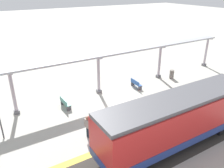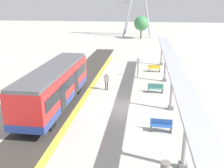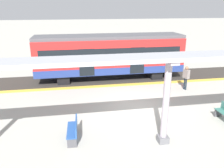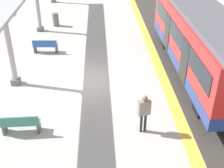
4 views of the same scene
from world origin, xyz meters
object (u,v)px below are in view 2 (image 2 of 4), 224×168
Objects in this scene: canopy_pillar_fifth at (162,52)px; passenger_waiting_near_edge at (106,80)px; bench_far_end at (155,88)px; train_near_carriage at (55,86)px; platform_info_sign at (138,66)px; bench_mid_platform at (161,125)px; canopy_pillar_third at (172,88)px; canopy_pillar_fourth at (166,65)px; bench_near_end at (154,68)px; canopy_pillar_second at (186,137)px.

passenger_waiting_near_edge is (-5.97, -11.22, -0.82)m from canopy_pillar_fifth.
train_near_carriage is at bearing -150.81° from bench_far_end.
platform_info_sign is at bearing 110.15° from bench_far_end.
train_near_carriage is at bearing 160.45° from bench_mid_platform.
train_near_carriage is 3.11× the size of canopy_pillar_third.
canopy_pillar_fourth is (9.51, 8.47, 0.04)m from train_near_carriage.
canopy_pillar_fourth is at bearing 41.68° from train_near_carriage.
canopy_pillar_fifth is (9.51, 16.01, 0.04)m from train_near_carriage.
canopy_pillar_fifth reaches higher than platform_info_sign.
train_near_carriage reaches higher than passenger_waiting_near_edge.
canopy_pillar_fifth reaches higher than bench_near_end.
train_near_carriage reaches higher than platform_info_sign.
canopy_pillar_fourth is at bearing -74.61° from bench_near_end.
passenger_waiting_near_edge is at bearing 53.52° from train_near_carriage.
bench_far_end is at bearing 95.55° from canopy_pillar_second.
canopy_pillar_fourth is 7.54m from canopy_pillar_fifth.
bench_near_end is 9.00m from passenger_waiting_near_edge.
canopy_pillar_fourth and canopy_pillar_fifth have the same top height.
platform_info_sign is (-2.07, 12.91, 0.89)m from bench_mid_platform.
canopy_pillar_fifth is 12.73m from passenger_waiting_near_edge.
bench_far_end is (-0.16, 7.72, 0.00)m from bench_mid_platform.
bench_near_end is at bearing 93.14° from canopy_pillar_second.
canopy_pillar_third is at bearing -71.58° from platform_info_sign.
bench_mid_platform is at bearing -89.66° from bench_near_end.
canopy_pillar_second is at bearing -63.10° from passenger_waiting_near_edge.
canopy_pillar_fourth is 2.43× the size of bench_mid_platform.
canopy_pillar_fourth reaches higher than passenger_waiting_near_edge.
canopy_pillar_third reaches higher than bench_near_end.
canopy_pillar_third is at bearing 75.67° from bench_mid_platform.
platform_info_sign is 5.87m from passenger_waiting_near_edge.
canopy_pillar_fourth is at bearing 31.61° from passenger_waiting_near_edge.
bench_far_end is (-1.13, -11.33, -1.43)m from canopy_pillar_fifth.
bench_near_end is 0.90× the size of passenger_waiting_near_edge.
passenger_waiting_near_edge reaches higher than bench_near_end.
canopy_pillar_fifth is 6.87m from platform_info_sign.
train_near_carriage is 7.56× the size of bench_mid_platform.
passenger_waiting_near_edge is at bearing 145.88° from canopy_pillar_third.
canopy_pillar_fourth is at bearing 73.35° from bench_far_end.
passenger_waiting_near_edge is (-5.97, -3.67, -0.82)m from canopy_pillar_fourth.
canopy_pillar_second reaches higher than train_near_carriage.
platform_info_sign is at bearing -129.01° from bench_near_end.
canopy_pillar_fourth reaches higher than platform_info_sign.
canopy_pillar_fifth reaches higher than train_near_carriage.
canopy_pillar_third is 2.19× the size of passenger_waiting_near_edge.
bench_mid_platform is (-0.97, 3.93, -1.43)m from canopy_pillar_second.
canopy_pillar_second is 1.00× the size of canopy_pillar_fourth.
canopy_pillar_fifth is 4.11m from bench_near_end.
canopy_pillar_third is (0.00, 7.72, 0.00)m from canopy_pillar_second.
canopy_pillar_fourth reaches higher than bench_mid_platform.
bench_near_end is at bearing 55.52° from train_near_carriage.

